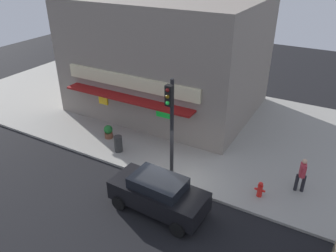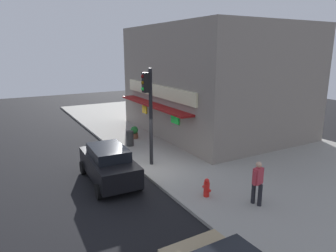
{
  "view_description": "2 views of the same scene",
  "coord_description": "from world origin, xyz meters",
  "px_view_note": "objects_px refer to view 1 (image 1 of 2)",
  "views": [
    {
      "loc": [
        5.91,
        -10.95,
        9.88
      ],
      "look_at": [
        -1.34,
        1.95,
        1.98
      ],
      "focal_mm": 35.4,
      "sensor_mm": 36.0,
      "label": 1
    },
    {
      "loc": [
        12.94,
        -5.77,
        5.87
      ],
      "look_at": [
        -0.48,
        1.81,
        2.04
      ],
      "focal_mm": 33.16,
      "sensor_mm": 36.0,
      "label": 2
    }
  ],
  "objects_px": {
    "trash_can": "(118,144)",
    "pedestrian": "(302,174)",
    "traffic_light": "(171,116)",
    "fire_hydrant": "(260,189)",
    "potted_plant_by_doorway": "(108,132)",
    "parked_car_black": "(158,193)"
  },
  "relations": [
    {
      "from": "potted_plant_by_doorway",
      "to": "parked_car_black",
      "type": "xyz_separation_m",
      "value": [
        5.57,
        -3.66,
        0.32
      ]
    },
    {
      "from": "traffic_light",
      "to": "potted_plant_by_doorway",
      "type": "bearing_deg",
      "value": 165.31
    },
    {
      "from": "traffic_light",
      "to": "fire_hydrant",
      "type": "xyz_separation_m",
      "value": [
        4.3,
        0.43,
        -2.76
      ]
    },
    {
      "from": "trash_can",
      "to": "potted_plant_by_doorway",
      "type": "relative_size",
      "value": 1.15
    },
    {
      "from": "pedestrian",
      "to": "potted_plant_by_doorway",
      "type": "distance_m",
      "value": 10.62
    },
    {
      "from": "fire_hydrant",
      "to": "pedestrian",
      "type": "relative_size",
      "value": 0.44
    },
    {
      "from": "traffic_light",
      "to": "trash_can",
      "type": "distance_m",
      "value": 4.37
    },
    {
      "from": "pedestrian",
      "to": "parked_car_black",
      "type": "height_order",
      "value": "pedestrian"
    },
    {
      "from": "trash_can",
      "to": "pedestrian",
      "type": "height_order",
      "value": "pedestrian"
    },
    {
      "from": "traffic_light",
      "to": "parked_car_black",
      "type": "distance_m",
      "value": 3.47
    },
    {
      "from": "potted_plant_by_doorway",
      "to": "parked_car_black",
      "type": "bearing_deg",
      "value": -33.34
    },
    {
      "from": "traffic_light",
      "to": "fire_hydrant",
      "type": "bearing_deg",
      "value": 5.65
    },
    {
      "from": "fire_hydrant",
      "to": "pedestrian",
      "type": "xyz_separation_m",
      "value": [
        1.46,
        1.25,
        0.56
      ]
    },
    {
      "from": "trash_can",
      "to": "parked_car_black",
      "type": "relative_size",
      "value": 0.22
    },
    {
      "from": "fire_hydrant",
      "to": "trash_can",
      "type": "distance_m",
      "value": 7.75
    },
    {
      "from": "pedestrian",
      "to": "potted_plant_by_doorway",
      "type": "bearing_deg",
      "value": -177.78
    },
    {
      "from": "traffic_light",
      "to": "fire_hydrant",
      "type": "height_order",
      "value": "traffic_light"
    },
    {
      "from": "trash_can",
      "to": "potted_plant_by_doorway",
      "type": "distance_m",
      "value": 1.66
    },
    {
      "from": "fire_hydrant",
      "to": "pedestrian",
      "type": "bearing_deg",
      "value": 40.58
    },
    {
      "from": "parked_car_black",
      "to": "traffic_light",
      "type": "bearing_deg",
      "value": 107.06
    },
    {
      "from": "potted_plant_by_doorway",
      "to": "pedestrian",
      "type": "bearing_deg",
      "value": 2.22
    },
    {
      "from": "parked_car_black",
      "to": "fire_hydrant",
      "type": "bearing_deg",
      "value": 38.37
    }
  ]
}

